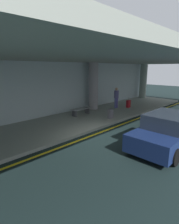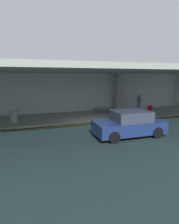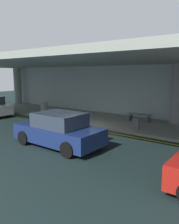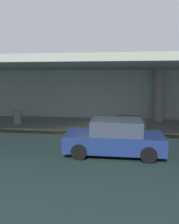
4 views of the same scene
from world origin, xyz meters
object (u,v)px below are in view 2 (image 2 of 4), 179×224
object	(u,v)px
car_navy	(129,124)
trash_bin_steel	(14,117)
support_column_left_mid	(119,92)
traveler_with_luggage	(139,101)
suitcase_upright_primary	(150,109)
suitcase_upright_secondary	(119,113)
bench_metal	(102,109)

from	to	relation	value
car_navy	trash_bin_steel	world-z (taller)	car_navy
support_column_left_mid	traveler_with_luggage	xyz separation A→B (m)	(1.56, -1.14, -0.86)
suitcase_upright_primary	support_column_left_mid	bearing A→B (deg)	138.88
suitcase_upright_primary	suitcase_upright_secondary	world-z (taller)	same
support_column_left_mid	suitcase_upright_secondary	size ratio (longest dim) A/B	4.06
support_column_left_mid	suitcase_upright_primary	distance (m)	3.36
support_column_left_mid	trash_bin_steel	distance (m)	9.93
traveler_with_luggage	suitcase_upright_primary	size ratio (longest dim) A/B	1.87
suitcase_upright_primary	bench_metal	world-z (taller)	suitcase_upright_primary
suitcase_upright_secondary	bench_metal	distance (m)	2.17
car_navy	trash_bin_steel	distance (m)	8.30
support_column_left_mid	bench_metal	world-z (taller)	support_column_left_mid
traveler_with_luggage	bench_metal	distance (m)	3.71
support_column_left_mid	trash_bin_steel	bearing A→B (deg)	-167.20
suitcase_upright_primary	traveler_with_luggage	bearing A→B (deg)	138.43
suitcase_upright_secondary	support_column_left_mid	bearing A→B (deg)	67.47
support_column_left_mid	car_navy	distance (m)	7.85
car_navy	support_column_left_mid	bearing A→B (deg)	70.34
traveler_with_luggage	support_column_left_mid	bearing A→B (deg)	-48.56
support_column_left_mid	bench_metal	bearing A→B (deg)	-159.84
traveler_with_luggage	suitcase_upright_primary	bearing A→B (deg)	130.75
trash_bin_steel	support_column_left_mid	bearing A→B (deg)	12.80
suitcase_upright_secondary	traveler_with_luggage	bearing A→B (deg)	32.93
car_navy	bench_metal	xyz separation A→B (m)	(0.87, 6.40, -0.21)
bench_metal	trash_bin_steel	size ratio (longest dim) A/B	1.88
bench_metal	traveler_with_luggage	bearing A→B (deg)	-5.87
support_column_left_mid	traveler_with_luggage	distance (m)	2.11
bench_metal	car_navy	bearing A→B (deg)	-97.71
support_column_left_mid	bench_metal	size ratio (longest dim) A/B	2.28
car_navy	bench_metal	world-z (taller)	car_navy
suitcase_upright_primary	trash_bin_steel	world-z (taller)	suitcase_upright_primary
traveler_with_luggage	car_navy	bearing A→B (deg)	40.82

